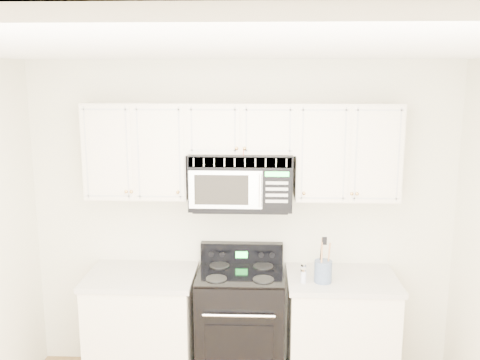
{
  "coord_description": "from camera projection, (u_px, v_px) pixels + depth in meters",
  "views": [
    {
      "loc": [
        0.16,
        -2.56,
        2.5
      ],
      "look_at": [
        0.0,
        1.3,
        1.72
      ],
      "focal_mm": 40.0,
      "sensor_mm": 36.0,
      "label": 1
    }
  ],
  "objects": [
    {
      "name": "room",
      "position": [
        230.0,
        309.0,
        2.75
      ],
      "size": [
        3.51,
        3.51,
        2.61
      ],
      "color": "brown",
      "rests_on": "ground"
    },
    {
      "name": "base_cabinet_left",
      "position": [
        143.0,
        331.0,
        4.37
      ],
      "size": [
        0.86,
        0.65,
        0.92
      ],
      "color": "silver",
      "rests_on": "ground"
    },
    {
      "name": "base_cabinet_right",
      "position": [
        340.0,
        335.0,
        4.3
      ],
      "size": [
        0.86,
        0.65,
        0.92
      ],
      "color": "silver",
      "rests_on": "ground"
    },
    {
      "name": "range",
      "position": [
        241.0,
        325.0,
        4.34
      ],
      "size": [
        0.69,
        0.63,
        1.1
      ],
      "color": "black",
      "rests_on": "ground"
    },
    {
      "name": "upper_cabinets",
      "position": [
        242.0,
        146.0,
        4.18
      ],
      "size": [
        2.44,
        0.37,
        0.75
      ],
      "color": "silver",
      "rests_on": "ground"
    },
    {
      "name": "microwave",
      "position": [
        241.0,
        180.0,
        4.19
      ],
      "size": [
        0.79,
        0.45,
        0.44
      ],
      "color": "black",
      "rests_on": "ground"
    },
    {
      "name": "utensil_crock",
      "position": [
        323.0,
        271.0,
        4.08
      ],
      "size": [
        0.14,
        0.14,
        0.36
      ],
      "color": "#455171",
      "rests_on": "base_cabinet_right"
    },
    {
      "name": "shaker_salt",
      "position": [
        304.0,
        270.0,
        4.18
      ],
      "size": [
        0.05,
        0.05,
        0.11
      ],
      "color": "silver",
      "rests_on": "base_cabinet_right"
    },
    {
      "name": "shaker_pepper",
      "position": [
        303.0,
        276.0,
        4.08
      ],
      "size": [
        0.05,
        0.05,
        0.11
      ],
      "color": "silver",
      "rests_on": "base_cabinet_right"
    }
  ]
}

